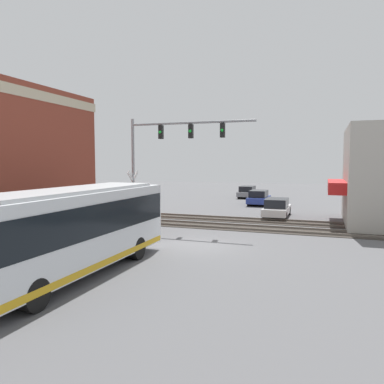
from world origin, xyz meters
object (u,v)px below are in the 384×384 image
(parked_car_white, at_px, (277,208))
(parked_car_grey, at_px, (248,192))
(crossing_signal, at_px, (133,194))
(parked_car_blue, at_px, (259,198))
(city_bus, at_px, (74,228))
(pedestrian_at_crossing, at_px, (151,213))

(parked_car_white, bearing_deg, parked_car_grey, 19.40)
(crossing_signal, distance_m, parked_car_blue, 17.43)
(city_bus, xyz_separation_m, parked_car_white, (18.30, -5.40, -1.15))
(crossing_signal, relative_size, parked_car_white, 0.80)
(parked_car_blue, bearing_deg, city_bus, 174.38)
(city_bus, distance_m, pedestrian_at_crossing, 11.07)
(parked_car_grey, height_order, pedestrian_at_crossing, pedestrian_at_crossing)
(parked_car_blue, bearing_deg, parked_car_white, -160.95)
(pedestrian_at_crossing, bearing_deg, city_bus, -169.38)
(parked_car_blue, bearing_deg, crossing_signal, 161.56)
(crossing_signal, relative_size, parked_car_blue, 0.83)
(crossing_signal, xyz_separation_m, parked_car_blue, (16.47, -5.49, -1.60))
(crossing_signal, distance_m, pedestrian_at_crossing, 1.84)
(city_bus, distance_m, crossing_signal, 10.36)
(parked_car_grey, xyz_separation_m, pedestrian_at_crossing, (-22.79, 2.03, 0.26))
(city_bus, relative_size, parked_car_blue, 2.23)
(city_bus, relative_size, pedestrian_at_crossing, 5.64)
(parked_car_white, distance_m, parked_car_grey, 16.26)
(parked_car_white, bearing_deg, crossing_signal, 135.24)
(parked_car_white, height_order, pedestrian_at_crossing, pedestrian_at_crossing)
(city_bus, bearing_deg, crossing_signal, 16.21)
(crossing_signal, xyz_separation_m, parked_car_white, (8.36, -8.29, -1.61))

